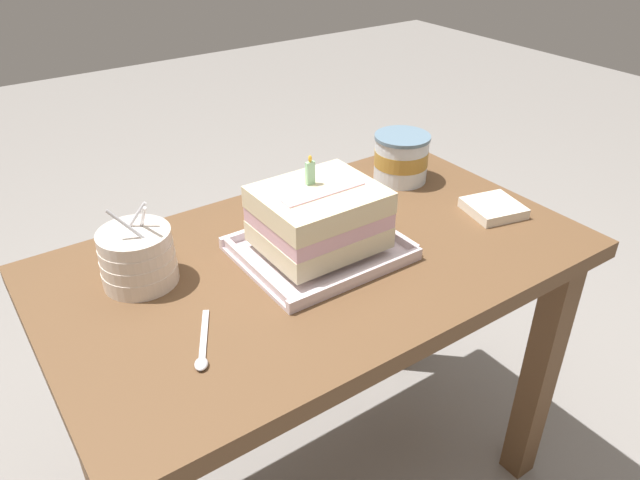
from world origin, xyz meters
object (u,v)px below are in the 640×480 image
Objects in this scene: bowl_stack at (138,257)px; serving_spoon_near_tray at (202,352)px; napkin_pile at (493,208)px; birthday_cake at (321,216)px; foil_tray at (321,250)px; ice_cream_tub at (401,157)px.

serving_spoon_near_tray is (0.01, -0.24, -0.05)m from bowl_stack.
napkin_pile is (0.70, 0.05, 0.01)m from serving_spoon_near_tray.
serving_spoon_near_tray is at bearing -157.27° from birthday_cake.
foil_tray is 0.40m from napkin_pile.
foil_tray is 2.18× the size of serving_spoon_near_tray.
bowl_stack is at bearing 91.38° from serving_spoon_near_tray.
foil_tray is at bearing -18.86° from bowl_stack.
napkin_pile is (0.06, -0.24, -0.05)m from ice_cream_tub.
bowl_stack is 0.66m from ice_cream_tub.
napkin_pile is (0.39, -0.08, -0.07)m from birthday_cake.
foil_tray is at bearing 90.00° from birthday_cake.
birthday_cake is 0.34m from serving_spoon_near_tray.
birthday_cake is 1.61× the size of serving_spoon_near_tray.
ice_cream_tub is at bearing 25.35° from foil_tray.
foil_tray is 0.34m from bowl_stack.
foil_tray is 2.28× the size of ice_cream_tub.
birthday_cake reaches higher than foil_tray.
bowl_stack is (-0.31, 0.11, 0.04)m from foil_tray.
foil_tray is at bearing 22.74° from serving_spoon_near_tray.
bowl_stack reaches higher than foil_tray.
birthday_cake is 1.68× the size of napkin_pile.
bowl_stack reaches higher than ice_cream_tub.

